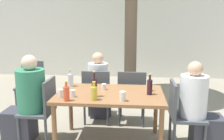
% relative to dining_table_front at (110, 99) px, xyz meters
% --- Properties ---
extents(cafe_building_wall, '(10.00, 0.08, 2.80)m').
position_rel_dining_table_front_xyz_m(cafe_building_wall, '(0.00, 4.16, 0.74)').
color(cafe_building_wall, silver).
rests_on(cafe_building_wall, ground_plane).
extents(dining_table_front, '(1.42, 0.91, 0.74)m').
position_rel_dining_table_front_xyz_m(dining_table_front, '(0.00, 0.00, 0.00)').
color(dining_table_front, brown).
rests_on(dining_table_front, ground_plane).
extents(patio_chair_0, '(0.44, 0.44, 0.90)m').
position_rel_dining_table_front_xyz_m(patio_chair_0, '(-0.94, 0.00, -0.15)').
color(patio_chair_0, '#474C51').
rests_on(patio_chair_0, ground_plane).
extents(patio_chair_1, '(0.44, 0.44, 0.90)m').
position_rel_dining_table_front_xyz_m(patio_chair_1, '(0.94, 0.00, -0.15)').
color(patio_chair_1, '#474C51').
rests_on(patio_chair_1, ground_plane).
extents(patio_chair_2, '(0.44, 0.44, 0.90)m').
position_rel_dining_table_front_xyz_m(patio_chair_2, '(-0.28, 0.69, -0.15)').
color(patio_chair_2, '#474C51').
rests_on(patio_chair_2, ground_plane).
extents(patio_chair_3, '(0.44, 0.44, 0.90)m').
position_rel_dining_table_front_xyz_m(patio_chair_3, '(0.28, 0.69, -0.15)').
color(patio_chair_3, '#474C51').
rests_on(patio_chair_3, ground_plane).
extents(patio_chair_4, '(0.44, 0.44, 0.90)m').
position_rel_dining_table_front_xyz_m(patio_chair_4, '(-1.66, 1.33, -0.15)').
color(patio_chair_4, '#474C51').
rests_on(patio_chair_4, ground_plane).
extents(person_seated_0, '(0.59, 0.39, 1.23)m').
position_rel_dining_table_front_xyz_m(person_seated_0, '(-1.17, -0.00, -0.09)').
color(person_seated_0, '#383842').
rests_on(person_seated_0, ground_plane).
extents(person_seated_1, '(0.58, 0.35, 1.18)m').
position_rel_dining_table_front_xyz_m(person_seated_1, '(1.17, -0.00, -0.13)').
color(person_seated_1, '#383842').
rests_on(person_seated_1, ground_plane).
extents(person_seated_2, '(0.33, 0.56, 1.16)m').
position_rel_dining_table_front_xyz_m(person_seated_2, '(-0.28, 0.93, -0.14)').
color(person_seated_2, '#383842').
rests_on(person_seated_2, ground_plane).
extents(oil_cruet_0, '(0.08, 0.08, 0.23)m').
position_rel_dining_table_front_xyz_m(oil_cruet_0, '(-0.16, -0.31, 0.17)').
color(oil_cruet_0, gold).
rests_on(oil_cruet_0, dining_table_front).
extents(wine_bottle_1, '(0.07, 0.07, 0.28)m').
position_rel_dining_table_front_xyz_m(wine_bottle_1, '(0.52, -0.03, 0.19)').
color(wine_bottle_1, '#331923').
rests_on(wine_bottle_1, dining_table_front).
extents(soda_bottle_2, '(0.07, 0.07, 0.25)m').
position_rel_dining_table_front_xyz_m(soda_bottle_2, '(-0.49, -0.37, 0.17)').
color(soda_bottle_2, '#DB4C2D').
rests_on(soda_bottle_2, dining_table_front).
extents(wine_bottle_3, '(0.07, 0.07, 0.33)m').
position_rel_dining_table_front_xyz_m(wine_bottle_3, '(-0.18, -0.18, 0.21)').
color(wine_bottle_3, '#331923').
rests_on(wine_bottle_3, dining_table_front).
extents(water_bottle_4, '(0.08, 0.08, 0.26)m').
position_rel_dining_table_front_xyz_m(water_bottle_4, '(-0.60, 0.28, 0.18)').
color(water_bottle_4, silver).
rests_on(water_bottle_4, dining_table_front).
extents(drinking_glass_0, '(0.06, 0.06, 0.11)m').
position_rel_dining_table_front_xyz_m(drinking_glass_0, '(0.53, 0.15, 0.14)').
color(drinking_glass_0, white).
rests_on(drinking_glass_0, dining_table_front).
extents(drinking_glass_1, '(0.06, 0.06, 0.10)m').
position_rel_dining_table_front_xyz_m(drinking_glass_1, '(-0.59, -0.25, 0.13)').
color(drinking_glass_1, silver).
rests_on(drinking_glass_1, dining_table_front).
extents(drinking_glass_2, '(0.07, 0.07, 0.08)m').
position_rel_dining_table_front_xyz_m(drinking_glass_2, '(-0.10, 0.15, 0.12)').
color(drinking_glass_2, silver).
rests_on(drinking_glass_2, dining_table_front).
extents(drinking_glass_3, '(0.08, 0.08, 0.12)m').
position_rel_dining_table_front_xyz_m(drinking_glass_3, '(0.18, -0.32, 0.14)').
color(drinking_glass_3, silver).
rests_on(drinking_glass_3, dining_table_front).
extents(drinking_glass_4, '(0.06, 0.06, 0.09)m').
position_rel_dining_table_front_xyz_m(drinking_glass_4, '(-0.45, -0.21, 0.12)').
color(drinking_glass_4, white).
rests_on(drinking_glass_4, dining_table_front).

